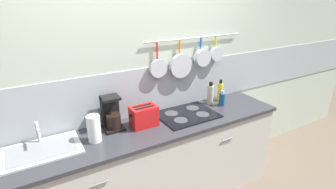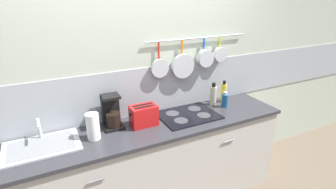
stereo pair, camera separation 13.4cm
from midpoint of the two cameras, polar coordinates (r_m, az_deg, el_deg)
wall_back at (r=2.60m, az=-4.00°, el=3.28°), size 7.20×0.16×2.60m
cabinet_base at (r=2.72m, az=-0.83°, el=-15.64°), size 2.58×0.55×0.89m
countertop at (r=2.47m, az=-0.88°, el=-7.09°), size 2.62×0.57×0.03m
sink_basin at (r=2.34m, az=-24.30°, el=-10.05°), size 0.58×0.38×0.19m
paper_towel_roll at (r=2.27m, az=-14.41°, el=-6.78°), size 0.11×0.11×0.23m
coffee_maker at (r=2.44m, az=-10.62°, el=-4.15°), size 0.17×0.19×0.31m
toaster at (r=2.43m, az=-3.75°, el=-4.61°), size 0.26×0.15×0.20m
cooktop at (r=2.66m, az=5.82°, el=-4.46°), size 0.58×0.45×0.01m
bottle_sesame_oil at (r=2.91m, az=11.10°, el=-0.16°), size 0.07×0.07×0.25m
bottle_olive_oil at (r=2.90m, az=13.56°, el=-1.22°), size 0.07×0.07×0.17m
bottle_dish_soap at (r=3.02m, az=13.24°, el=0.43°), size 0.06×0.06×0.25m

